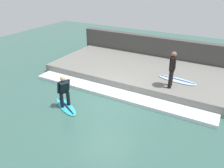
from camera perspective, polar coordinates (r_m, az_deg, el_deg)
ground_plane at (r=9.57m, az=-1.55°, el=-5.00°), size 28.00×28.00×0.00m
concrete_ledge at (r=12.22m, az=6.66°, el=3.41°), size 4.40×9.40×0.47m
back_wall at (r=14.19m, az=10.72°, el=8.94°), size 0.50×9.87×1.62m
wave_foam_crest at (r=10.15m, az=0.78°, el=-2.52°), size 0.86×8.93×0.15m
surfboard_riding at (r=9.49m, az=-11.98°, el=-5.72°), size 1.20×1.74×0.07m
surfer_riding at (r=9.10m, az=-12.44°, el=-1.48°), size 0.51×0.53×1.38m
surfer_waiting_near at (r=9.89m, az=15.45°, el=4.16°), size 0.56×0.30×1.65m
surfboard_waiting_near at (r=10.93m, az=16.65°, el=1.03°), size 0.76×1.91×0.07m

